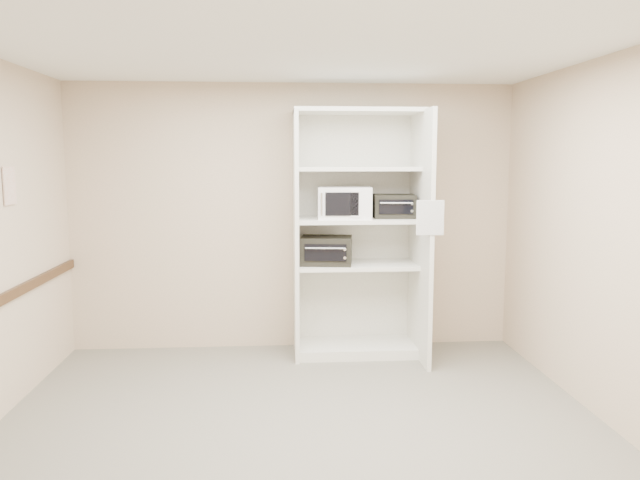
{
  "coord_description": "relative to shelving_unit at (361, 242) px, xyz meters",
  "views": [
    {
      "loc": [
        -0.17,
        -4.36,
        1.94
      ],
      "look_at": [
        0.23,
        1.27,
        1.21
      ],
      "focal_mm": 35.0,
      "sensor_mm": 36.0,
      "label": 1
    }
  ],
  "objects": [
    {
      "name": "toaster_oven_lower",
      "position": [
        -0.35,
        -0.05,
        -0.08
      ],
      "size": [
        0.53,
        0.43,
        0.27
      ],
      "primitive_type": "cube",
      "rotation": [
        0.0,
        0.0,
        -0.13
      ],
      "color": "black",
      "rests_on": "shelving_unit"
    },
    {
      "name": "paper_sign",
      "position": [
        0.53,
        -0.63,
        0.29
      ],
      "size": [
        0.24,
        0.02,
        0.31
      ],
      "primitive_type": "cube",
      "rotation": [
        0.0,
        0.0,
        -0.04
      ],
      "color": "white",
      "rests_on": "shelving_unit"
    },
    {
      "name": "wall_back",
      "position": [
        -0.67,
        0.3,
        0.22
      ],
      "size": [
        4.5,
        0.02,
        2.7
      ],
      "primitive_type": "cube",
      "color": "#CDB294",
      "rests_on": "ground"
    },
    {
      "name": "wall_poster",
      "position": [
        -2.9,
        -1.05,
        0.61
      ],
      "size": [
        0.01,
        0.21,
        0.3
      ],
      "primitive_type": "cube",
      "color": "silver",
      "rests_on": "wall_left"
    },
    {
      "name": "microwave",
      "position": [
        -0.18,
        -0.04,
        0.39
      ],
      "size": [
        0.53,
        0.41,
        0.31
      ],
      "primitive_type": "cube",
      "rotation": [
        0.0,
        0.0,
        -0.05
      ],
      "color": "white",
      "rests_on": "shelving_unit"
    },
    {
      "name": "toaster_oven_upper",
      "position": [
        0.32,
        -0.03,
        0.35
      ],
      "size": [
        0.42,
        0.32,
        0.23
      ],
      "primitive_type": "cube",
      "rotation": [
        0.0,
        0.0,
        -0.06
      ],
      "color": "black",
      "rests_on": "shelving_unit"
    },
    {
      "name": "ceiling",
      "position": [
        -0.67,
        -1.7,
        1.57
      ],
      "size": [
        4.5,
        4.0,
        0.01
      ],
      "primitive_type": "cube",
      "color": "white"
    },
    {
      "name": "floor",
      "position": [
        -0.67,
        -1.7,
        -1.13
      ],
      "size": [
        4.5,
        4.0,
        0.01
      ],
      "primitive_type": "cube",
      "color": "slate",
      "rests_on": "ground"
    },
    {
      "name": "wall_front",
      "position": [
        -0.67,
        -3.7,
        0.22
      ],
      "size": [
        4.5,
        0.02,
        2.7
      ],
      "primitive_type": "cube",
      "color": "#CDB294",
      "rests_on": "ground"
    },
    {
      "name": "wall_right",
      "position": [
        1.58,
        -1.7,
        0.22
      ],
      "size": [
        0.02,
        4.0,
        2.7
      ],
      "primitive_type": "cube",
      "color": "#CDB294",
      "rests_on": "ground"
    },
    {
      "name": "shelving_unit",
      "position": [
        0.0,
        0.0,
        0.0
      ],
      "size": [
        1.24,
        0.92,
        2.42
      ],
      "color": "white",
      "rests_on": "floor"
    }
  ]
}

